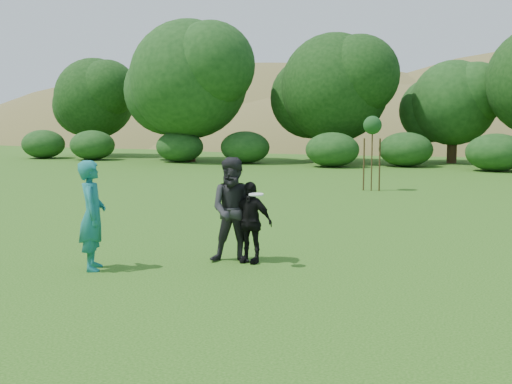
{
  "coord_description": "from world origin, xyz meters",
  "views": [
    {
      "loc": [
        4.77,
        -10.51,
        2.74
      ],
      "look_at": [
        0.0,
        3.0,
        1.1
      ],
      "focal_mm": 45.0,
      "sensor_mm": 36.0,
      "label": 1
    }
  ],
  "objects_px": {
    "player_teal": "(92,215)",
    "player_grey": "(235,210)",
    "sapling": "(372,127)",
    "player_black": "(250,222)"
  },
  "relations": [
    {
      "from": "player_teal",
      "to": "player_grey",
      "type": "height_order",
      "value": "player_grey"
    },
    {
      "from": "player_teal",
      "to": "player_grey",
      "type": "relative_size",
      "value": 0.99
    },
    {
      "from": "player_teal",
      "to": "sapling",
      "type": "height_order",
      "value": "sapling"
    },
    {
      "from": "sapling",
      "to": "player_grey",
      "type": "bearing_deg",
      "value": -91.96
    },
    {
      "from": "player_teal",
      "to": "sapling",
      "type": "bearing_deg",
      "value": -38.19
    },
    {
      "from": "player_grey",
      "to": "player_black",
      "type": "relative_size",
      "value": 1.29
    },
    {
      "from": "player_grey",
      "to": "sapling",
      "type": "distance_m",
      "value": 13.29
    },
    {
      "from": "player_teal",
      "to": "player_black",
      "type": "relative_size",
      "value": 1.28
    },
    {
      "from": "player_teal",
      "to": "sapling",
      "type": "distance_m",
      "value": 14.93
    },
    {
      "from": "player_grey",
      "to": "player_black",
      "type": "bearing_deg",
      "value": 1.16
    }
  ]
}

